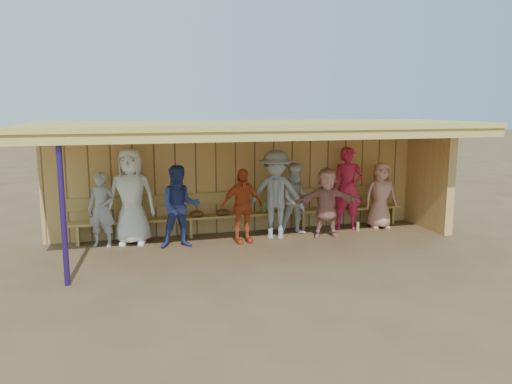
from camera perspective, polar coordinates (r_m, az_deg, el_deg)
ground at (r=10.26m, az=0.53°, el=-6.11°), size 90.00×90.00×0.00m
player_a at (r=10.50m, az=-17.23°, el=-1.92°), size 0.64×0.53×1.52m
player_b at (r=10.46m, az=-14.07°, el=-0.52°), size 1.08×0.82×1.99m
player_c at (r=10.07m, az=-8.71°, el=-1.66°), size 0.83×0.65×1.66m
player_d at (r=10.32m, az=-1.61°, el=-1.59°), size 0.96×0.52×1.55m
player_e at (r=10.62m, az=2.27°, el=-0.30°), size 1.39×1.07×1.91m
player_f at (r=10.87m, az=8.10°, el=-1.19°), size 1.47×0.73×1.52m
player_g at (r=11.62m, az=10.43°, el=0.40°), size 0.80×0.64×1.90m
player_h at (r=11.90m, az=14.08°, el=-0.39°), size 0.81×0.58×1.54m
player_extra at (r=11.02m, az=4.66°, el=-0.80°), size 0.82×0.66×1.59m
dugout_structure at (r=10.70m, az=1.52°, el=3.79°), size 8.80×3.20×2.50m
bench at (r=11.18m, az=-1.06°, el=-2.00°), size 7.60×0.34×0.93m
dugout_equipment at (r=10.94m, az=-3.72°, el=-2.48°), size 5.80×0.62×0.80m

